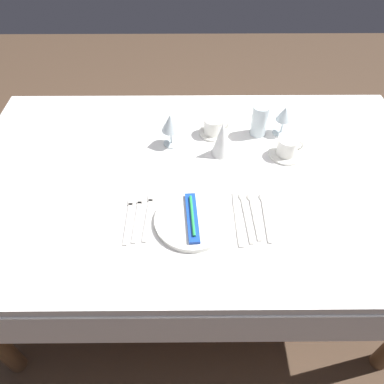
{
  "coord_description": "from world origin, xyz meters",
  "views": [
    {
      "loc": [
        -0.03,
        -1.0,
        1.7
      ],
      "look_at": [
        -0.03,
        -0.12,
        0.76
      ],
      "focal_mm": 33.87,
      "sensor_mm": 36.0,
      "label": 1
    }
  ],
  "objects_px": {
    "coffee_cup_right": "(214,125)",
    "wine_glass_left": "(171,124)",
    "spoon_dessert": "(253,210)",
    "toothbrush_package": "(192,217)",
    "spoon_tea": "(265,211)",
    "dinner_knife": "(238,220)",
    "drink_tumbler": "(259,122)",
    "fork_salad": "(129,217)",
    "wine_glass_centre": "(285,116)",
    "coffee_cup_left": "(288,146)",
    "spoon_soup": "(245,211)",
    "fork_outer": "(148,214)",
    "napkin_folded": "(222,138)",
    "fork_inner": "(138,216)",
    "dinner_plate": "(192,220)"
  },
  "relations": [
    {
      "from": "coffee_cup_right",
      "to": "spoon_tea",
      "type": "bearing_deg",
      "value": -70.27
    },
    {
      "from": "wine_glass_left",
      "to": "napkin_folded",
      "type": "height_order",
      "value": "napkin_folded"
    },
    {
      "from": "dinner_knife",
      "to": "napkin_folded",
      "type": "distance_m",
      "value": 0.36
    },
    {
      "from": "napkin_folded",
      "to": "dinner_plate",
      "type": "bearing_deg",
      "value": -108.6
    },
    {
      "from": "spoon_soup",
      "to": "drink_tumbler",
      "type": "distance_m",
      "value": 0.45
    },
    {
      "from": "spoon_tea",
      "to": "wine_glass_centre",
      "type": "distance_m",
      "value": 0.47
    },
    {
      "from": "toothbrush_package",
      "to": "drink_tumbler",
      "type": "bearing_deg",
      "value": 59.57
    },
    {
      "from": "coffee_cup_right",
      "to": "spoon_soup",
      "type": "bearing_deg",
      "value": -78.55
    },
    {
      "from": "toothbrush_package",
      "to": "spoon_tea",
      "type": "relative_size",
      "value": 0.96
    },
    {
      "from": "spoon_dessert",
      "to": "drink_tumbler",
      "type": "height_order",
      "value": "drink_tumbler"
    },
    {
      "from": "fork_outer",
      "to": "napkin_folded",
      "type": "distance_m",
      "value": 0.42
    },
    {
      "from": "napkin_folded",
      "to": "drink_tumbler",
      "type": "bearing_deg",
      "value": 38.19
    },
    {
      "from": "fork_salad",
      "to": "coffee_cup_right",
      "type": "relative_size",
      "value": 1.97
    },
    {
      "from": "fork_inner",
      "to": "drink_tumbler",
      "type": "xyz_separation_m",
      "value": [
        0.47,
        0.46,
        0.06
      ]
    },
    {
      "from": "spoon_dessert",
      "to": "wine_glass_centre",
      "type": "distance_m",
      "value": 0.48
    },
    {
      "from": "fork_outer",
      "to": "napkin_folded",
      "type": "relative_size",
      "value": 1.41
    },
    {
      "from": "dinner_knife",
      "to": "coffee_cup_left",
      "type": "bearing_deg",
      "value": 56.13
    },
    {
      "from": "dinner_plate",
      "to": "drink_tumbler",
      "type": "xyz_separation_m",
      "value": [
        0.28,
        0.48,
        0.05
      ]
    },
    {
      "from": "spoon_tea",
      "to": "coffee_cup_left",
      "type": "relative_size",
      "value": 2.1
    },
    {
      "from": "coffee_cup_right",
      "to": "dinner_plate",
      "type": "bearing_deg",
      "value": -101.1
    },
    {
      "from": "napkin_folded",
      "to": "spoon_soup",
      "type": "bearing_deg",
      "value": -78.14
    },
    {
      "from": "fork_outer",
      "to": "dinner_knife",
      "type": "relative_size",
      "value": 0.91
    },
    {
      "from": "dinner_knife",
      "to": "drink_tumbler",
      "type": "bearing_deg",
      "value": 74.8
    },
    {
      "from": "coffee_cup_right",
      "to": "wine_glass_centre",
      "type": "distance_m",
      "value": 0.29
    },
    {
      "from": "fork_salad",
      "to": "wine_glass_centre",
      "type": "relative_size",
      "value": 1.62
    },
    {
      "from": "fork_inner",
      "to": "coffee_cup_left",
      "type": "distance_m",
      "value": 0.65
    },
    {
      "from": "napkin_folded",
      "to": "fork_outer",
      "type": "bearing_deg",
      "value": -130.19
    },
    {
      "from": "wine_glass_centre",
      "to": "drink_tumbler",
      "type": "relative_size",
      "value": 0.96
    },
    {
      "from": "coffee_cup_right",
      "to": "wine_glass_left",
      "type": "distance_m",
      "value": 0.2
    },
    {
      "from": "fork_outer",
      "to": "coffee_cup_left",
      "type": "distance_m",
      "value": 0.61
    },
    {
      "from": "dinner_knife",
      "to": "spoon_soup",
      "type": "height_order",
      "value": "spoon_soup"
    },
    {
      "from": "coffee_cup_right",
      "to": "spoon_dessert",
      "type": "bearing_deg",
      "value": -74.85
    },
    {
      "from": "spoon_dessert",
      "to": "wine_glass_left",
      "type": "bearing_deg",
      "value": 128.88
    },
    {
      "from": "dinner_plate",
      "to": "wine_glass_centre",
      "type": "xyz_separation_m",
      "value": [
        0.38,
        0.49,
        0.08
      ]
    },
    {
      "from": "fork_outer",
      "to": "spoon_soup",
      "type": "distance_m",
      "value": 0.33
    },
    {
      "from": "dinner_plate",
      "to": "spoon_dessert",
      "type": "xyz_separation_m",
      "value": [
        0.21,
        0.05,
        -0.01
      ]
    },
    {
      "from": "fork_inner",
      "to": "spoon_tea",
      "type": "xyz_separation_m",
      "value": [
        0.44,
        0.02,
        -0.0
      ]
    },
    {
      "from": "wine_glass_centre",
      "to": "spoon_dessert",
      "type": "bearing_deg",
      "value": -111.62
    },
    {
      "from": "coffee_cup_left",
      "to": "napkin_folded",
      "type": "relative_size",
      "value": 0.68
    },
    {
      "from": "coffee_cup_left",
      "to": "wine_glass_centre",
      "type": "height_order",
      "value": "wine_glass_centre"
    },
    {
      "from": "toothbrush_package",
      "to": "spoon_soup",
      "type": "distance_m",
      "value": 0.19
    },
    {
      "from": "dinner_plate",
      "to": "toothbrush_package",
      "type": "distance_m",
      "value": 0.02
    },
    {
      "from": "fork_salad",
      "to": "spoon_soup",
      "type": "relative_size",
      "value": 0.92
    },
    {
      "from": "spoon_soup",
      "to": "coffee_cup_right",
      "type": "xyz_separation_m",
      "value": [
        -0.09,
        0.44,
        0.04
      ]
    },
    {
      "from": "coffee_cup_left",
      "to": "toothbrush_package",
      "type": "bearing_deg",
      "value": -137.96
    },
    {
      "from": "toothbrush_package",
      "to": "coffee_cup_right",
      "type": "distance_m",
      "value": 0.49
    },
    {
      "from": "fork_inner",
      "to": "coffee_cup_left",
      "type": "bearing_deg",
      "value": 29.11
    },
    {
      "from": "spoon_soup",
      "to": "spoon_tea",
      "type": "height_order",
      "value": "same"
    },
    {
      "from": "toothbrush_package",
      "to": "spoon_soup",
      "type": "bearing_deg",
      "value": 14.14
    },
    {
      "from": "spoon_dessert",
      "to": "coffee_cup_right",
      "type": "bearing_deg",
      "value": 105.15
    }
  ]
}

